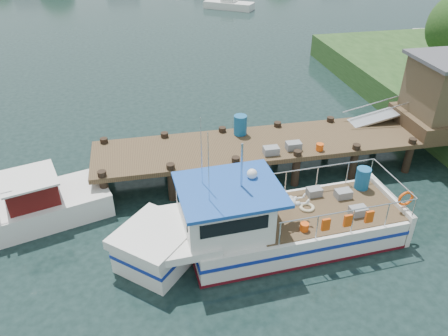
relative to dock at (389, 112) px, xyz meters
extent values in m
plane|color=black|center=(-6.51, -0.01, -2.24)|extent=(160.00, 160.00, 0.00)
cube|color=#483622|center=(-4.51, -0.01, -0.94)|extent=(16.00, 3.00, 0.20)
cylinder|color=black|center=(-12.01, -1.31, -1.59)|extent=(0.32, 0.32, 1.90)
cylinder|color=black|center=(-12.01, 1.29, -1.59)|extent=(0.32, 0.32, 1.90)
cylinder|color=black|center=(-9.51, -1.31, -1.59)|extent=(0.32, 0.32, 1.90)
cylinder|color=black|center=(-9.51, 1.29, -1.59)|extent=(0.32, 0.32, 1.90)
cylinder|color=black|center=(-7.01, -1.31, -1.59)|extent=(0.32, 0.32, 1.90)
cylinder|color=black|center=(-7.01, 1.29, -1.59)|extent=(0.32, 0.32, 1.90)
cylinder|color=black|center=(-4.51, -1.31, -1.59)|extent=(0.32, 0.32, 1.90)
cylinder|color=black|center=(-4.51, 1.29, -1.59)|extent=(0.32, 0.32, 1.90)
cylinder|color=black|center=(-2.01, -1.31, -1.59)|extent=(0.32, 0.32, 1.90)
cylinder|color=black|center=(-2.01, 1.29, -1.59)|extent=(0.32, 0.32, 1.90)
cylinder|color=black|center=(0.49, -1.31, -1.59)|extent=(0.32, 0.32, 1.90)
cylinder|color=black|center=(0.49, 1.29, -1.59)|extent=(0.32, 0.32, 1.90)
cylinder|color=black|center=(2.99, 1.29, -1.59)|extent=(0.32, 0.32, 1.90)
cube|color=#483622|center=(2.49, -0.01, -0.54)|extent=(3.20, 3.00, 0.60)
cube|color=brown|center=(2.49, -0.01, 0.86)|extent=(2.60, 2.60, 2.40)
cube|color=#A5A8AD|center=(0.19, 0.89, -0.59)|extent=(3.34, 0.90, 0.79)
cylinder|color=silver|center=(0.19, 0.49, -0.09)|extent=(3.34, 0.05, 0.76)
cylinder|color=silver|center=(0.19, 1.29, -0.09)|extent=(3.34, 0.05, 0.76)
cube|color=slate|center=(-5.51, -1.01, -0.68)|extent=(0.60, 0.40, 0.30)
cube|color=slate|center=(-4.51, -0.81, -0.68)|extent=(0.60, 0.40, 0.30)
cylinder|color=#DF4C0D|center=(-3.51, -1.11, -0.69)|extent=(0.30, 0.30, 0.28)
cylinder|color=#135182|center=(-6.31, 0.89, -0.40)|extent=(0.56, 0.56, 0.85)
cube|color=silver|center=(-5.76, -4.50, -1.71)|extent=(7.11, 3.19, 1.07)
cube|color=silver|center=(-10.39, -4.78, -1.71)|extent=(2.78, 2.78, 1.07)
cube|color=silver|center=(-10.39, -4.78, -1.04)|extent=(3.04, 3.05, 0.32)
cube|color=silver|center=(-9.46, -4.72, -1.06)|extent=(2.01, 2.75, 0.28)
cube|color=navy|center=(-5.76, -4.50, -1.57)|extent=(7.20, 3.23, 0.13)
cube|color=navy|center=(-10.39, -4.78, -1.57)|extent=(2.83, 2.83, 0.13)
cube|color=#530B14|center=(-5.76, -4.50, -2.19)|extent=(7.20, 3.21, 0.13)
cube|color=#483622|center=(-4.65, -4.44, -1.16)|extent=(5.15, 2.79, 0.04)
cube|color=silver|center=(-2.15, -4.29, -1.61)|extent=(0.35, 2.79, 1.25)
cube|color=silver|center=(-8.17, -4.65, -0.48)|extent=(2.73, 2.56, 1.39)
cube|color=black|center=(-8.10, -5.86, -0.20)|extent=(2.04, 0.16, 0.46)
cube|color=black|center=(-8.24, -3.43, -0.20)|extent=(2.04, 0.16, 0.46)
cube|color=black|center=(-9.47, -4.72, -0.20)|extent=(0.13, 1.67, 0.46)
cube|color=#1A47A1|center=(-7.98, -4.64, 0.26)|extent=(3.31, 2.87, 0.11)
cylinder|color=silver|center=(-7.61, -4.61, 1.05)|extent=(0.08, 0.08, 1.48)
cylinder|color=silver|center=(-8.70, -5.14, 1.42)|extent=(0.02, 0.02, 2.23)
cylinder|color=silver|center=(-8.75, -4.22, 1.42)|extent=(0.02, 0.02, 2.23)
sphere|color=silver|center=(-7.17, -4.22, 0.45)|extent=(0.35, 0.35, 0.33)
cylinder|color=silver|center=(-4.43, -5.71, -0.29)|extent=(4.63, 0.31, 0.04)
cylinder|color=silver|center=(-4.58, -3.15, -0.29)|extent=(4.63, 0.31, 0.04)
cylinder|color=silver|center=(-2.17, -4.29, -0.29)|extent=(0.19, 2.55, 0.04)
cylinder|color=silver|center=(-6.70, -5.84, -0.73)|extent=(0.04, 0.04, 0.88)
cylinder|color=silver|center=(-6.85, -3.29, -0.73)|extent=(0.04, 0.04, 0.88)
cylinder|color=silver|center=(-5.50, -5.77, -0.73)|extent=(0.04, 0.04, 0.88)
cylinder|color=silver|center=(-5.65, -3.22, -0.73)|extent=(0.04, 0.04, 0.88)
cylinder|color=silver|center=(-4.30, -5.70, -0.73)|extent=(0.04, 0.04, 0.88)
cylinder|color=silver|center=(-4.45, -3.15, -0.73)|extent=(0.04, 0.04, 0.88)
cylinder|color=silver|center=(-3.09, -5.63, -0.73)|extent=(0.04, 0.04, 0.88)
cylinder|color=silver|center=(-3.24, -3.08, -0.73)|extent=(0.04, 0.04, 0.88)
cylinder|color=silver|center=(-2.12, -5.57, -0.73)|extent=(0.04, 0.04, 0.88)
cylinder|color=silver|center=(-2.27, -3.02, -0.73)|extent=(0.04, 0.04, 0.88)
cube|color=slate|center=(-3.69, -4.94, -1.01)|extent=(0.58, 0.40, 0.30)
cube|color=slate|center=(-3.75, -3.92, -1.01)|extent=(0.58, 0.40, 0.30)
cube|color=slate|center=(-4.70, -3.61, -1.01)|extent=(0.53, 0.38, 0.30)
cylinder|color=#135182|center=(-2.85, -3.50, -0.76)|extent=(0.55, 0.55, 0.82)
cylinder|color=#DF4C0D|center=(-5.71, -5.34, -1.03)|extent=(0.29, 0.29, 0.28)
torus|color=#BFB28C|center=(-5.22, -4.29, -1.11)|extent=(0.55, 0.55, 0.11)
torus|color=#DF4C0D|center=(-2.09, -5.03, -0.66)|extent=(0.58, 0.13, 0.58)
cube|color=#DF4C0D|center=(-5.22, -5.77, -0.66)|extent=(0.26, 0.11, 0.42)
cube|color=#DF4C0D|center=(-4.48, -5.73, -0.66)|extent=(0.26, 0.11, 0.42)
cube|color=#DF4C0D|center=(-3.74, -5.69, -0.66)|extent=(0.26, 0.11, 0.42)
imported|color=silver|center=(-6.30, -4.82, -0.36)|extent=(0.42, 0.62, 1.63)
cube|color=silver|center=(-14.90, -1.72, -1.78)|extent=(6.39, 3.83, 0.92)
cube|color=#480D0C|center=(-14.46, -1.59, -0.90)|extent=(2.07, 2.07, 0.88)
cube|color=silver|center=(-14.46, -1.59, -0.44)|extent=(2.29, 2.29, 0.07)
cube|color=silver|center=(-0.15, 31.67, -1.88)|extent=(5.26, 4.36, 0.72)
cube|color=silver|center=(-0.15, 31.67, -1.33)|extent=(1.89, 1.84, 0.47)
cube|color=silver|center=(12.61, 15.76, -1.90)|extent=(6.95, 2.89, 0.68)
cube|color=silver|center=(12.61, 15.76, -1.39)|extent=(2.03, 1.79, 0.44)
camera|label=1|loc=(-10.35, -15.30, 7.82)|focal=35.00mm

